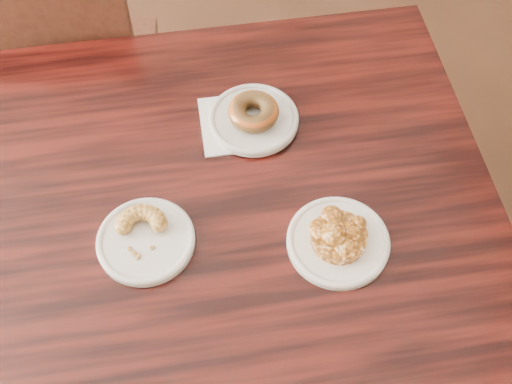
{
  "coord_description": "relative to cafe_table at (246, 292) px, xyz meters",
  "views": [
    {
      "loc": [
        0.26,
        -0.81,
        1.71
      ],
      "look_at": [
        0.31,
        -0.23,
        0.8
      ],
      "focal_mm": 45.0,
      "sensor_mm": 36.0,
      "label": 1
    }
  ],
  "objects": [
    {
      "name": "apple_fritter",
      "position": [
        0.15,
        -0.09,
        0.4
      ],
      "size": [
        0.13,
        0.13,
        0.03
      ],
      "primitive_type": null,
      "color": "#401E06",
      "rests_on": "plate_fritter"
    },
    {
      "name": "plate_cruller",
      "position": [
        -0.17,
        -0.06,
        0.38
      ],
      "size": [
        0.17,
        0.17,
        0.01
      ],
      "primitive_type": "cylinder",
      "color": "white",
      "rests_on": "cafe_table"
    },
    {
      "name": "chair_far",
      "position": [
        -0.38,
        0.64,
        0.08
      ],
      "size": [
        0.44,
        0.44,
        0.9
      ],
      "primitive_type": null,
      "rotation": [
        0.0,
        0.0,
        3.09
      ],
      "color": "black",
      "rests_on": "floor"
    },
    {
      "name": "plate_donut",
      "position": [
        0.03,
        0.18,
        0.38
      ],
      "size": [
        0.17,
        0.17,
        0.01
      ],
      "primitive_type": "cylinder",
      "color": "silver",
      "rests_on": "napkin"
    },
    {
      "name": "floor",
      "position": [
        -0.29,
        0.22,
        -0.38
      ],
      "size": [
        5.0,
        5.0,
        0.0
      ],
      "primitive_type": "plane",
      "color": "black",
      "rests_on": "ground"
    },
    {
      "name": "cafe_table",
      "position": [
        0.0,
        0.0,
        0.0
      ],
      "size": [
        0.96,
        0.96,
        0.75
      ],
      "primitive_type": "cube",
      "rotation": [
        0.0,
        0.0,
        0.06
      ],
      "color": "black",
      "rests_on": "floor"
    },
    {
      "name": "plate_fritter",
      "position": [
        0.15,
        -0.09,
        0.38
      ],
      "size": [
        0.17,
        0.17,
        0.01
      ],
      "primitive_type": "cylinder",
      "color": "white",
      "rests_on": "cafe_table"
    },
    {
      "name": "napkin",
      "position": [
        0.0,
        0.18,
        0.38
      ],
      "size": [
        0.15,
        0.15,
        0.0
      ],
      "primitive_type": "cube",
      "rotation": [
        0.0,
        0.0,
        0.06
      ],
      "color": "white",
      "rests_on": "cafe_table"
    },
    {
      "name": "glazed_donut",
      "position": [
        0.03,
        0.18,
        0.41
      ],
      "size": [
        0.1,
        0.1,
        0.03
      ],
      "primitive_type": "torus",
      "color": "#863713",
      "rests_on": "plate_donut"
    },
    {
      "name": "cruller_fragment",
      "position": [
        -0.17,
        -0.06,
        0.4
      ],
      "size": [
        0.1,
        0.1,
        0.03
      ],
      "primitive_type": null,
      "color": "brown",
      "rests_on": "plate_cruller"
    }
  ]
}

